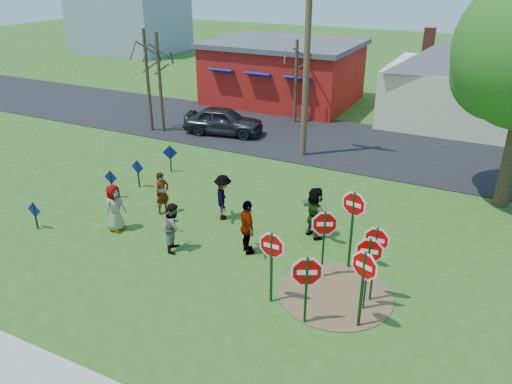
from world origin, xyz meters
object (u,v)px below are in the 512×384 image
stop_sign_b (353,211)px  person_b (162,193)px  suv (224,121)px  stop_sign_c (369,258)px  person_a (115,208)px  utility_pole (307,53)px  stop_sign_d (376,246)px  stop_sign_a (272,252)px

stop_sign_b → person_b: 7.34m
stop_sign_b → suv: 13.79m
stop_sign_c → suv: 15.70m
stop_sign_c → suv: size_ratio=0.54×
person_a → suv: (-1.97, 10.84, -0.08)m
suv → person_b: bearing=-174.1°
stop_sign_c → suv: bearing=122.0°
suv → utility_pole: size_ratio=0.46×
stop_sign_d → person_a: size_ratio=1.42×
stop_sign_b → stop_sign_d: bearing=-41.5°
person_a → utility_pole: size_ratio=0.18×
stop_sign_b → utility_pole: bearing=130.8°
person_b → suv: (-2.65, 9.07, -0.03)m
person_a → utility_pole: 10.95m
stop_sign_c → person_a: size_ratio=1.37×
stop_sign_c → stop_sign_a: bearing=-173.1°
utility_pole → stop_sign_c: bearing=-60.3°
stop_sign_d → person_a: stop_sign_d is taller
stop_sign_d → utility_pole: bearing=121.4°
stop_sign_d → person_b: size_ratio=1.50×
stop_sign_a → stop_sign_b: size_ratio=0.85×
stop_sign_b → utility_pole: utility_pole is taller
stop_sign_a → suv: stop_sign_a is taller
stop_sign_b → suv: stop_sign_b is taller
person_a → stop_sign_d: bearing=-87.2°
stop_sign_c → utility_pole: (-5.81, 10.20, 3.23)m
stop_sign_a → stop_sign_d: bearing=28.0°
utility_pole → suv: bearing=167.5°
person_b → suv: person_b is taller
stop_sign_a → stop_sign_c: bearing=19.2°
stop_sign_b → stop_sign_d: stop_sign_b is taller
stop_sign_d → utility_pole: utility_pole is taller
stop_sign_b → stop_sign_d: size_ratio=1.11×
stop_sign_c → person_a: (-8.87, 0.48, -0.76)m
person_b → utility_pole: 9.23m
stop_sign_b → person_a: size_ratio=1.59×
stop_sign_d → utility_pole: 11.79m
person_a → stop_sign_b: bearing=-77.8°
stop_sign_a → stop_sign_c: 2.50m
person_a → utility_pole: utility_pole is taller
stop_sign_d → person_b: (-8.25, 1.79, -0.93)m
suv → utility_pole: bearing=-113.0°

